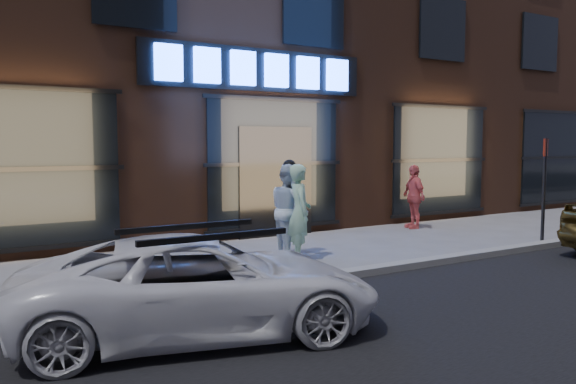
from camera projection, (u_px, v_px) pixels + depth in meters
name	position (u px, v px, depth m)	size (l,w,h in m)	color
ground	(396.00, 271.00, 9.04)	(90.00, 90.00, 0.00)	slate
curb	(396.00, 267.00, 9.03)	(60.00, 0.25, 0.12)	gray
storefront_building	(203.00, 30.00, 15.43)	(30.20, 8.28, 10.30)	#54301E
man_bowtie	(300.00, 212.00, 9.80)	(0.61, 0.40, 1.68)	#ACE2BF
man_cap	(289.00, 210.00, 10.23)	(0.82, 0.64, 1.68)	white
passerby	(414.00, 197.00, 13.48)	(0.90, 0.37, 1.53)	#EE6562
white_suv	(201.00, 285.00, 6.00)	(1.77, 3.84, 1.07)	white
sign_post	(544.00, 181.00, 11.12)	(0.32, 0.17, 2.15)	#262628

